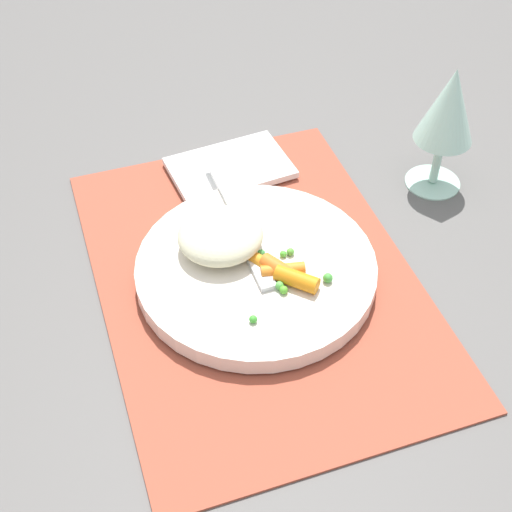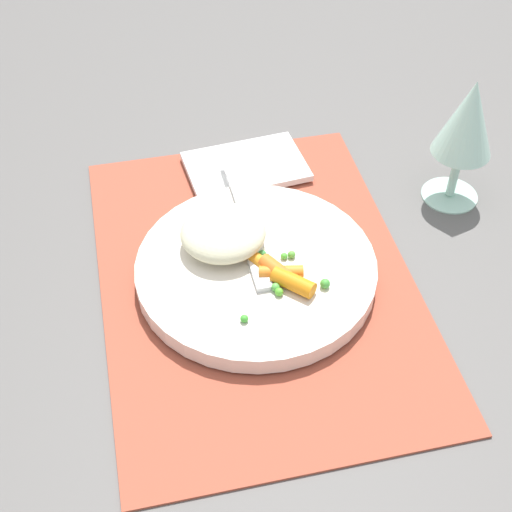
{
  "view_description": "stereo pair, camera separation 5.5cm",
  "coord_description": "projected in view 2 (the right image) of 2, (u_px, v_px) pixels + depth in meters",
  "views": [
    {
      "loc": [
        0.48,
        -0.16,
        0.55
      ],
      "look_at": [
        0.0,
        0.0,
        0.04
      ],
      "focal_mm": 51.3,
      "sensor_mm": 36.0,
      "label": 1
    },
    {
      "loc": [
        0.5,
        -0.11,
        0.55
      ],
      "look_at": [
        0.0,
        0.0,
        0.04
      ],
      "focal_mm": 51.3,
      "sensor_mm": 36.0,
      "label": 2
    }
  ],
  "objects": [
    {
      "name": "ground_plane",
      "position": [
        256.0,
        280.0,
        0.75
      ],
      "size": [
        2.4,
        2.4,
        0.0
      ],
      "primitive_type": "plane",
      "color": "#565451"
    },
    {
      "name": "rice_mound",
      "position": [
        223.0,
        233.0,
        0.74
      ],
      "size": [
        0.08,
        0.09,
        0.03
      ],
      "primitive_type": "ellipsoid",
      "color": "beige",
      "rests_on": "plate"
    },
    {
      "name": "wine_glass",
      "position": [
        467.0,
        122.0,
        0.77
      ],
      "size": [
        0.07,
        0.07,
        0.15
      ],
      "color": "#B2E0CC",
      "rests_on": "ground_plane"
    },
    {
      "name": "carrot_portion",
      "position": [
        278.0,
        273.0,
        0.71
      ],
      "size": [
        0.08,
        0.07,
        0.02
      ],
      "color": "orange",
      "rests_on": "plate"
    },
    {
      "name": "plate",
      "position": [
        256.0,
        270.0,
        0.74
      ],
      "size": [
        0.24,
        0.24,
        0.02
      ],
      "primitive_type": "cylinder",
      "color": "silver",
      "rests_on": "placemat"
    },
    {
      "name": "placemat",
      "position": [
        256.0,
        278.0,
        0.75
      ],
      "size": [
        0.44,
        0.31,
        0.01
      ],
      "primitive_type": "cube",
      "color": "#9E4733",
      "rests_on": "ground_plane"
    },
    {
      "name": "napkin",
      "position": [
        246.0,
        167.0,
        0.86
      ],
      "size": [
        0.1,
        0.15,
        0.01
      ],
      "primitive_type": "cube",
      "rotation": [
        0.0,
        0.0,
        0.09
      ],
      "color": "white",
      "rests_on": "placemat"
    },
    {
      "name": "pea_scatter",
      "position": [
        284.0,
        279.0,
        0.71
      ],
      "size": [
        0.09,
        0.09,
        0.01
      ],
      "color": "#55A238",
      "rests_on": "plate"
    },
    {
      "name": "fork",
      "position": [
        246.0,
        232.0,
        0.76
      ],
      "size": [
        0.21,
        0.02,
        0.01
      ],
      "color": "silver",
      "rests_on": "plate"
    }
  ]
}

